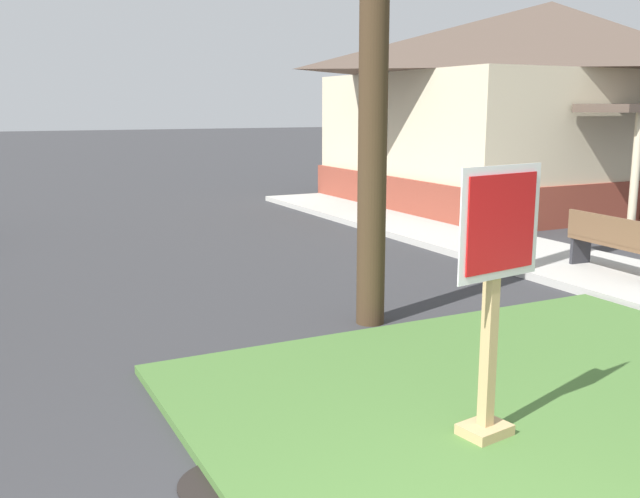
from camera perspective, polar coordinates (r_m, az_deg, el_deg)
grass_corner_patch at (r=6.22m, az=20.20°, el=-12.77°), size 5.90×5.49×0.08m
sidewalk_strip at (r=12.20m, az=17.67°, el=-0.79°), size 2.20×18.76×0.12m
stop_sign at (r=5.31m, az=13.69°, el=-4.44°), size 0.80×0.33×2.03m
manhole_cover at (r=5.09m, az=-7.26°, el=-18.16°), size 0.70×0.70×0.02m
street_bench at (r=11.12m, az=22.58°, el=0.53°), size 0.51×1.67×0.85m
corner_house at (r=19.99m, az=17.68°, el=11.20°), size 10.36×8.70×5.16m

